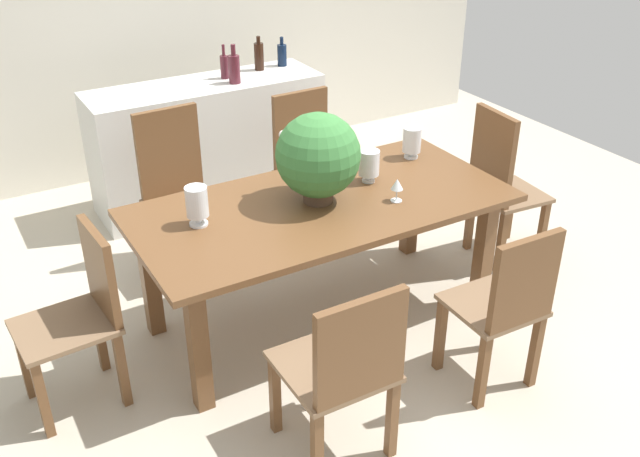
{
  "coord_description": "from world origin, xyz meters",
  "views": [
    {
      "loc": [
        -1.76,
        -3.05,
        2.53
      ],
      "look_at": [
        -0.01,
        -0.04,
        0.59
      ],
      "focal_mm": 40.19,
      "sensor_mm": 36.0,
      "label": 1
    }
  ],
  "objects": [
    {
      "name": "dining_table",
      "position": [
        0.0,
        -0.04,
        0.66
      ],
      "size": [
        2.08,
        1.0,
        0.76
      ],
      "color": "brown",
      "rests_on": "ground"
    },
    {
      "name": "wine_bottle_amber",
      "position": [
        0.55,
        1.84,
        1.04
      ],
      "size": [
        0.07,
        0.07,
        0.26
      ],
      "color": "black",
      "rests_on": "kitchen_counter"
    },
    {
      "name": "flower_centerpiece",
      "position": [
        -0.01,
        -0.02,
        1.03
      ],
      "size": [
        0.46,
        0.46,
        0.5
      ],
      "color": "#4C3828",
      "rests_on": "dining_table"
    },
    {
      "name": "crystal_vase_center_near",
      "position": [
        0.37,
        0.05,
        0.88
      ],
      "size": [
        0.12,
        0.12,
        0.19
      ],
      "color": "silver",
      "rests_on": "dining_table"
    },
    {
      "name": "wine_glass",
      "position": [
        0.36,
        -0.24,
        0.86
      ],
      "size": [
        0.07,
        0.07,
        0.13
      ],
      "color": "silver",
      "rests_on": "dining_table"
    },
    {
      "name": "ground_plane",
      "position": [
        0.0,
        0.0,
        0.0
      ],
      "size": [
        7.04,
        7.04,
        0.0
      ],
      "primitive_type": "plane",
      "color": "#BCB29E"
    },
    {
      "name": "back_wall",
      "position": [
        0.0,
        2.6,
        1.3
      ],
      "size": [
        6.4,
        0.1,
        2.6
      ],
      "primitive_type": "cube",
      "color": "beige",
      "rests_on": "ground"
    },
    {
      "name": "chair_head_end",
      "position": [
        -1.33,
        -0.04,
        0.51
      ],
      "size": [
        0.48,
        0.43,
        0.92
      ],
      "rotation": [
        0.0,
        0.0,
        -1.51
      ],
      "color": "brown",
      "rests_on": "ground"
    },
    {
      "name": "chair_foot_end",
      "position": [
        1.33,
        -0.04,
        0.57
      ],
      "size": [
        0.44,
        0.45,
        1.05
      ],
      "rotation": [
        0.0,
        0.0,
        1.49
      ],
      "color": "brown",
      "rests_on": "ground"
    },
    {
      "name": "kitchen_counter",
      "position": [
        0.05,
        1.74,
        0.47
      ],
      "size": [
        1.73,
        0.53,
        0.93
      ],
      "primitive_type": "cube",
      "color": "silver",
      "rests_on": "ground"
    },
    {
      "name": "crystal_vase_left",
      "position": [
        -0.68,
        0.05,
        0.89
      ],
      "size": [
        0.12,
        0.12,
        0.21
      ],
      "color": "silver",
      "rests_on": "dining_table"
    },
    {
      "name": "wine_bottle_dark",
      "position": [
        0.25,
        1.64,
        1.04
      ],
      "size": [
        0.08,
        0.08,
        0.28
      ],
      "color": "#511E28",
      "rests_on": "kitchen_counter"
    },
    {
      "name": "chair_near_left",
      "position": [
        -0.47,
        -1.04,
        0.52
      ],
      "size": [
        0.47,
        0.48,
        0.94
      ],
      "rotation": [
        0.0,
        0.0,
        3.13
      ],
      "color": "brown",
      "rests_on": "ground"
    },
    {
      "name": "wine_bottle_clear",
      "position": [
        0.24,
        1.78,
        1.03
      ],
      "size": [
        0.06,
        0.06,
        0.25
      ],
      "color": "#511E28",
      "rests_on": "kitchen_counter"
    },
    {
      "name": "chair_near_right",
      "position": [
        0.46,
        -1.03,
        0.52
      ],
      "size": [
        0.43,
        0.42,
        0.93
      ],
      "rotation": [
        0.0,
        0.0,
        3.11
      ],
      "color": "brown",
      "rests_on": "ground"
    },
    {
      "name": "crystal_vase_right",
      "position": [
        0.79,
        0.21,
        0.87
      ],
      "size": [
        0.11,
        0.11,
        0.19
      ],
      "color": "silver",
      "rests_on": "dining_table"
    },
    {
      "name": "wine_bottle_green",
      "position": [
        0.75,
        1.86,
        1.02
      ],
      "size": [
        0.07,
        0.07,
        0.22
      ],
      "color": "#0F1E38",
      "rests_on": "kitchen_counter"
    },
    {
      "name": "chair_far_left",
      "position": [
        -0.47,
        0.96,
        0.57
      ],
      "size": [
        0.47,
        0.5,
        1.04
      ],
      "rotation": [
        0.0,
        0.0,
        0.04
      ],
      "color": "brown",
      "rests_on": "ground"
    },
    {
      "name": "chair_far_right",
      "position": [
        0.46,
        0.95,
        0.55
      ],
      "size": [
        0.46,
        0.43,
        1.0
      ],
      "rotation": [
        0.0,
        0.0,
        0.03
      ],
      "color": "brown",
      "rests_on": "ground"
    }
  ]
}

